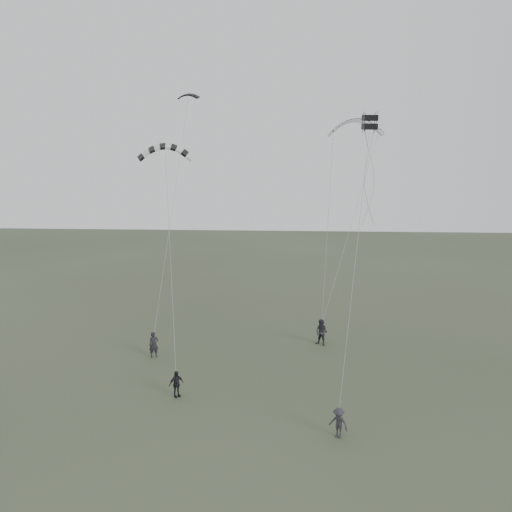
# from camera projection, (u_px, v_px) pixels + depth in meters

# --- Properties ---
(ground) EXTENTS (140.00, 140.00, 0.00)m
(ground) POSITION_uv_depth(u_px,v_px,m) (227.00, 402.00, 26.93)
(ground) COLOR #38412D
(ground) RESTS_ON ground
(flyer_left) EXTENTS (0.75, 0.64, 1.73)m
(flyer_left) POSITION_uv_depth(u_px,v_px,m) (154.00, 345.00, 32.99)
(flyer_left) COLOR black
(flyer_left) RESTS_ON ground
(flyer_right) EXTENTS (1.14, 1.07, 1.87)m
(flyer_right) POSITION_uv_depth(u_px,v_px,m) (322.00, 332.00, 35.17)
(flyer_right) COLOR #27262C
(flyer_right) RESTS_ON ground
(flyer_center) EXTENTS (0.90, 0.85, 1.49)m
(flyer_center) POSITION_uv_depth(u_px,v_px,m) (176.00, 384.00, 27.37)
(flyer_center) COLOR black
(flyer_center) RESTS_ON ground
(flyer_far) EXTENTS (1.10, 0.98, 1.47)m
(flyer_far) POSITION_uv_depth(u_px,v_px,m) (338.00, 423.00, 23.29)
(flyer_far) COLOR #29292F
(flyer_far) RESTS_ON ground
(kite_dark_small) EXTENTS (1.70, 0.90, 0.64)m
(kite_dark_small) POSITION_uv_depth(u_px,v_px,m) (188.00, 95.00, 37.40)
(kite_dark_small) COLOR black
(kite_dark_small) RESTS_ON flyer_left
(kite_pale_large) EXTENTS (4.19, 2.14, 1.78)m
(kite_pale_large) POSITION_uv_depth(u_px,v_px,m) (356.00, 121.00, 35.94)
(kite_pale_large) COLOR #AFB1B5
(kite_pale_large) RESTS_ON flyer_right
(kite_striped) EXTENTS (3.40, 1.80, 1.45)m
(kite_striped) POSITION_uv_depth(u_px,v_px,m) (165.00, 146.00, 29.63)
(kite_striped) COLOR black
(kite_striped) RESTS_ON flyer_center
(kite_box) EXTENTS (0.79, 0.85, 0.82)m
(kite_box) POSITION_uv_depth(u_px,v_px,m) (370.00, 122.00, 26.10)
(kite_box) COLOR black
(kite_box) RESTS_ON flyer_far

